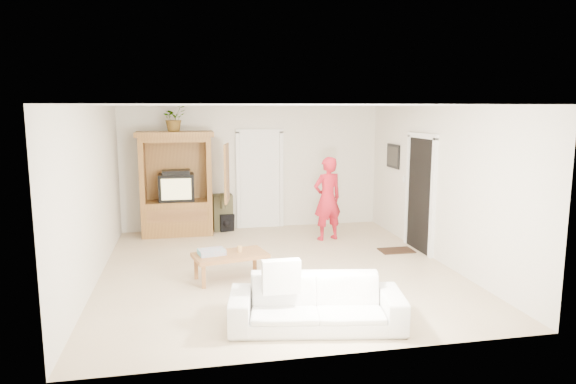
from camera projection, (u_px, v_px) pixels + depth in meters
name	position (u px, v px, depth m)	size (l,w,h in m)	color
floor	(277.00, 269.00, 8.27)	(6.00, 6.00, 0.00)	tan
ceiling	(277.00, 106.00, 7.85)	(6.00, 6.00, 0.00)	white
wall_back	(253.00, 168.00, 10.97)	(5.50, 5.50, 0.00)	silver
wall_front	(329.00, 235.00, 5.16)	(5.50, 5.50, 0.00)	silver
wall_left	(93.00, 195.00, 7.53)	(6.00, 6.00, 0.00)	silver
wall_right	(438.00, 184.00, 8.59)	(6.00, 6.00, 0.00)	silver
armoire	(178.00, 191.00, 10.40)	(1.82, 1.14, 2.10)	olive
door_back	(260.00, 181.00, 11.01)	(0.85, 0.05, 2.04)	white
doorway_right	(420.00, 195.00, 9.21)	(0.05, 0.90, 2.04)	black
framed_picture	(393.00, 156.00, 10.38)	(0.03, 0.60, 0.48)	black
doormat	(396.00, 250.00, 9.30)	(0.60, 0.40, 0.02)	#382316
plant	(174.00, 118.00, 10.13)	(0.48, 0.42, 0.54)	#4C7238
man	(327.00, 199.00, 9.99)	(0.60, 0.39, 1.64)	red
sofa	(316.00, 303.00, 6.03)	(2.03, 0.79, 0.59)	silver
coffee_table	(230.00, 257.00, 7.71)	(1.18, 0.81, 0.40)	brown
towel	(212.00, 252.00, 7.64)	(0.38, 0.28, 0.08)	#D1454D
candle	(240.00, 249.00, 7.77)	(0.08, 0.08, 0.10)	tan
backpack_black	(226.00, 223.00, 10.77)	(0.30, 0.17, 0.36)	black
backpack_olive	(223.00, 212.00, 10.83)	(0.41, 0.30, 0.77)	#47442B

